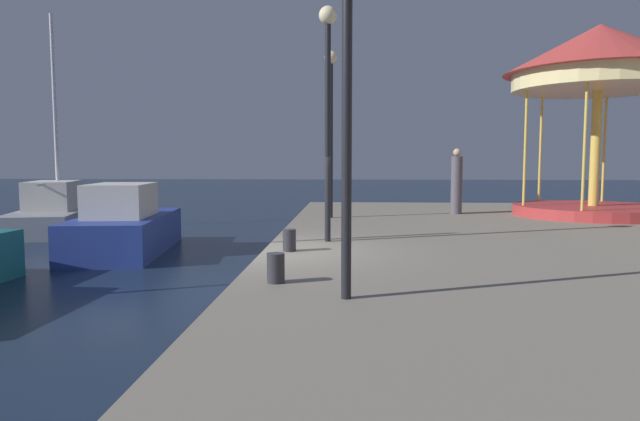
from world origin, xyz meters
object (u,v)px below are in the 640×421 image
at_px(carousel, 599,74).
at_px(bollard_center, 276,268).
at_px(lamp_post_mid_promenade, 328,84).
at_px(sailboat_grey, 54,212).
at_px(lamp_post_far_end, 331,106).
at_px(person_mid_promenade, 457,183).
at_px(lamp_post_near_edge, 347,31).
at_px(bollard_south, 289,240).
at_px(motorboat_blue, 125,227).

relative_size(carousel, bollard_center, 13.80).
height_order(lamp_post_mid_promenade, bollard_center, lamp_post_mid_promenade).
relative_size(sailboat_grey, lamp_post_mid_promenade, 1.61).
relative_size(lamp_post_far_end, person_mid_promenade, 2.35).
xyz_separation_m(carousel, lamp_post_far_end, (-7.70, -0.98, -0.97)).
height_order(lamp_post_near_edge, person_mid_promenade, lamp_post_near_edge).
bearing_deg(lamp_post_mid_promenade, lamp_post_near_edge, -84.93).
height_order(carousel, bollard_south, carousel).
height_order(motorboat_blue, lamp_post_far_end, lamp_post_far_end).
xyz_separation_m(lamp_post_far_end, bollard_center, (-0.42, -8.60, -2.95)).
bearing_deg(lamp_post_near_edge, person_mid_promenade, 73.23).
bearing_deg(lamp_post_far_end, lamp_post_mid_promenade, -88.64).
height_order(motorboat_blue, bollard_south, motorboat_blue).
height_order(motorboat_blue, lamp_post_near_edge, lamp_post_near_edge).
bearing_deg(carousel, lamp_post_far_end, -172.77).
distance_m(sailboat_grey, carousel, 17.89).
relative_size(lamp_post_near_edge, bollard_south, 11.47).
bearing_deg(bollard_center, sailboat_grey, 129.03).
distance_m(motorboat_blue, bollard_center, 8.61).
bearing_deg(sailboat_grey, bollard_south, -43.76).
bearing_deg(carousel, person_mid_promenade, 174.01).
xyz_separation_m(sailboat_grey, lamp_post_mid_promenade, (9.71, -7.42, 3.29)).
height_order(lamp_post_near_edge, lamp_post_mid_promenade, lamp_post_mid_promenade).
height_order(carousel, person_mid_promenade, carousel).
relative_size(lamp_post_far_end, bollard_center, 11.66).
bearing_deg(carousel, sailboat_grey, 174.26).
bearing_deg(motorboat_blue, bollard_south, -42.30).
relative_size(lamp_post_mid_promenade, lamp_post_far_end, 0.99).
distance_m(carousel, lamp_post_mid_promenade, 9.53).
xyz_separation_m(lamp_post_far_end, bollard_south, (-0.53, -5.97, -2.95)).
distance_m(lamp_post_far_end, person_mid_promenade, 4.60).
height_order(motorboat_blue, bollard_center, motorboat_blue).
bearing_deg(bollard_south, person_mid_promenade, 59.61).
xyz_separation_m(motorboat_blue, lamp_post_near_edge, (5.90, -7.86, 3.22)).
height_order(sailboat_grey, bollard_center, sailboat_grey).
relative_size(motorboat_blue, carousel, 0.91).
relative_size(lamp_post_mid_promenade, person_mid_promenade, 2.34).
relative_size(motorboat_blue, lamp_post_near_edge, 1.09).
relative_size(motorboat_blue, lamp_post_far_end, 1.07).
bearing_deg(bollard_south, motorboat_blue, 137.70).
relative_size(sailboat_grey, lamp_post_near_edge, 1.62).
bearing_deg(lamp_post_near_edge, lamp_post_mid_promenade, 95.07).
height_order(lamp_post_far_end, bollard_south, lamp_post_far_end).
height_order(lamp_post_mid_promenade, lamp_post_far_end, lamp_post_far_end).
bearing_deg(bollard_south, sailboat_grey, 136.24).
bearing_deg(sailboat_grey, motorboat_blue, -45.35).
xyz_separation_m(motorboat_blue, bollard_center, (4.95, -7.04, 0.31)).
height_order(lamp_post_far_end, person_mid_promenade, lamp_post_far_end).
xyz_separation_m(lamp_post_near_edge, lamp_post_mid_promenade, (-0.42, 4.71, 0.03)).
bearing_deg(lamp_post_near_edge, bollard_south, 107.04).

